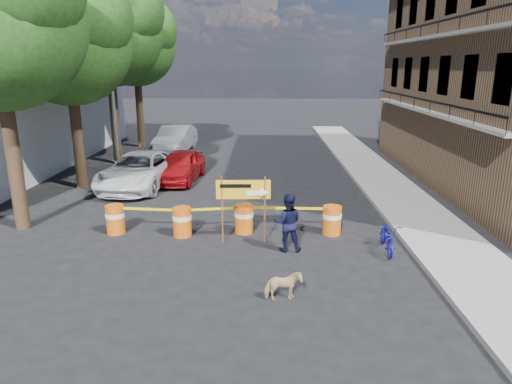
{
  "coord_description": "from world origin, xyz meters",
  "views": [
    {
      "loc": [
        0.86,
        -11.69,
        5.07
      ],
      "look_at": [
        0.68,
        1.76,
        1.3
      ],
      "focal_mm": 32.0,
      "sensor_mm": 36.0,
      "label": 1
    }
  ],
  "objects_px": {
    "detour_sign": "(251,194)",
    "suv_white": "(139,170)",
    "barrel_mid_right": "(244,218)",
    "barrel_far_right": "(332,220)",
    "barrel_mid_left": "(182,221)",
    "bicycle": "(389,223)",
    "sedan_red": "(181,166)",
    "sedan_silver": "(175,139)",
    "barrel_far_left": "(115,219)",
    "dog": "(283,286)",
    "pedestrian": "(288,223)"
  },
  "relations": [
    {
      "from": "pedestrian",
      "to": "sedan_silver",
      "type": "xyz_separation_m",
      "value": [
        -5.89,
        14.92,
        -0.04
      ]
    },
    {
      "from": "bicycle",
      "to": "barrel_mid_left",
      "type": "bearing_deg",
      "value": 174.77
    },
    {
      "from": "barrel_mid_right",
      "to": "dog",
      "type": "xyz_separation_m",
      "value": [
        1.03,
        -4.22,
        -0.13
      ]
    },
    {
      "from": "barrel_mid_left",
      "to": "suv_white",
      "type": "relative_size",
      "value": 0.17
    },
    {
      "from": "dog",
      "to": "suv_white",
      "type": "xyz_separation_m",
      "value": [
        -5.71,
        9.67,
        0.39
      ]
    },
    {
      "from": "pedestrian",
      "to": "bicycle",
      "type": "bearing_deg",
      "value": -176.89
    },
    {
      "from": "barrel_far_left",
      "to": "sedan_silver",
      "type": "relative_size",
      "value": 0.19
    },
    {
      "from": "detour_sign",
      "to": "sedan_silver",
      "type": "bearing_deg",
      "value": 107.12
    },
    {
      "from": "barrel_mid_right",
      "to": "sedan_red",
      "type": "distance_m",
      "value": 7.27
    },
    {
      "from": "barrel_mid_left",
      "to": "sedan_silver",
      "type": "height_order",
      "value": "sedan_silver"
    },
    {
      "from": "pedestrian",
      "to": "sedan_red",
      "type": "xyz_separation_m",
      "value": [
        -4.38,
        7.96,
        -0.14
      ]
    },
    {
      "from": "pedestrian",
      "to": "dog",
      "type": "distance_m",
      "value": 2.88
    },
    {
      "from": "detour_sign",
      "to": "sedan_red",
      "type": "distance_m",
      "value": 8.15
    },
    {
      "from": "barrel_far_left",
      "to": "bicycle",
      "type": "xyz_separation_m",
      "value": [
        8.07,
        -1.27,
        0.36
      ]
    },
    {
      "from": "suv_white",
      "to": "barrel_far_left",
      "type": "bearing_deg",
      "value": -76.29
    },
    {
      "from": "barrel_far_left",
      "to": "detour_sign",
      "type": "distance_m",
      "value": 4.4
    },
    {
      "from": "sedan_red",
      "to": "detour_sign",
      "type": "bearing_deg",
      "value": -60.07
    },
    {
      "from": "barrel_mid_right",
      "to": "pedestrian",
      "type": "height_order",
      "value": "pedestrian"
    },
    {
      "from": "barrel_far_right",
      "to": "sedan_silver",
      "type": "bearing_deg",
      "value": 118.29
    },
    {
      "from": "barrel_mid_left",
      "to": "detour_sign",
      "type": "bearing_deg",
      "value": -13.99
    },
    {
      "from": "barrel_mid_right",
      "to": "suv_white",
      "type": "relative_size",
      "value": 0.17
    },
    {
      "from": "barrel_far_right",
      "to": "dog",
      "type": "relative_size",
      "value": 1.11
    },
    {
      "from": "barrel_mid_left",
      "to": "bicycle",
      "type": "relative_size",
      "value": 0.54
    },
    {
      "from": "barrel_mid_left",
      "to": "barrel_mid_right",
      "type": "bearing_deg",
      "value": 8.95
    },
    {
      "from": "barrel_far_right",
      "to": "barrel_mid_left",
      "type": "bearing_deg",
      "value": -177.42
    },
    {
      "from": "barrel_far_left",
      "to": "barrel_far_right",
      "type": "height_order",
      "value": "same"
    },
    {
      "from": "barrel_mid_left",
      "to": "detour_sign",
      "type": "relative_size",
      "value": 0.45
    },
    {
      "from": "barrel_far_right",
      "to": "dog",
      "type": "bearing_deg",
      "value": -112.13
    },
    {
      "from": "barrel_far_right",
      "to": "sedan_silver",
      "type": "relative_size",
      "value": 0.19
    },
    {
      "from": "barrel_far_right",
      "to": "bicycle",
      "type": "distance_m",
      "value": 1.91
    },
    {
      "from": "pedestrian",
      "to": "suv_white",
      "type": "bearing_deg",
      "value": -46.45
    },
    {
      "from": "detour_sign",
      "to": "suv_white",
      "type": "bearing_deg",
      "value": 126.49
    },
    {
      "from": "bicycle",
      "to": "suv_white",
      "type": "relative_size",
      "value": 0.32
    },
    {
      "from": "barrel_far_left",
      "to": "sedan_silver",
      "type": "bearing_deg",
      "value": 92.66
    },
    {
      "from": "barrel_mid_left",
      "to": "barrel_mid_right",
      "type": "xyz_separation_m",
      "value": [
        1.87,
        0.29,
        0.0
      ]
    },
    {
      "from": "barrel_mid_right",
      "to": "barrel_far_left",
      "type": "bearing_deg",
      "value": -178.66
    },
    {
      "from": "barrel_far_left",
      "to": "barrel_mid_right",
      "type": "distance_m",
      "value": 3.98
    },
    {
      "from": "pedestrian",
      "to": "bicycle",
      "type": "relative_size",
      "value": 0.99
    },
    {
      "from": "barrel_far_right",
      "to": "suv_white",
      "type": "distance_m",
      "value": 9.24
    },
    {
      "from": "detour_sign",
      "to": "sedan_silver",
      "type": "height_order",
      "value": "detour_sign"
    },
    {
      "from": "bicycle",
      "to": "sedan_silver",
      "type": "bearing_deg",
      "value": 125.27
    },
    {
      "from": "barrel_mid_right",
      "to": "barrel_far_right",
      "type": "height_order",
      "value": "same"
    },
    {
      "from": "pedestrian",
      "to": "sedan_red",
      "type": "distance_m",
      "value": 9.09
    },
    {
      "from": "barrel_mid_right",
      "to": "sedan_silver",
      "type": "xyz_separation_m",
      "value": [
        -4.62,
        13.53,
        0.32
      ]
    },
    {
      "from": "barrel_far_left",
      "to": "dog",
      "type": "height_order",
      "value": "barrel_far_left"
    },
    {
      "from": "sedan_red",
      "to": "dog",
      "type": "bearing_deg",
      "value": -63.43
    },
    {
      "from": "suv_white",
      "to": "pedestrian",
      "type": "bearing_deg",
      "value": -42.4
    },
    {
      "from": "detour_sign",
      "to": "dog",
      "type": "xyz_separation_m",
      "value": [
        0.8,
        -3.4,
        -1.14
      ]
    },
    {
      "from": "barrel_far_right",
      "to": "suv_white",
      "type": "bearing_deg",
      "value": 143.13
    },
    {
      "from": "detour_sign",
      "to": "dog",
      "type": "bearing_deg",
      "value": -78.41
    }
  ]
}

